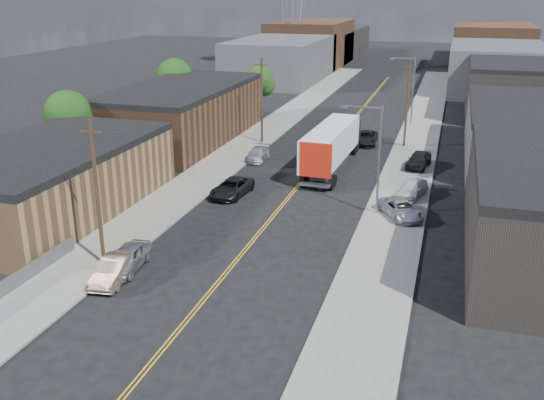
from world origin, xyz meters
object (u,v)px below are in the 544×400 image
Objects in this scene: semi_truck at (334,142)px; car_left_c at (232,188)px; car_right_lot_b at (412,189)px; car_right_lot_c at (419,160)px; car_right_lot_a at (401,209)px; car_left_a at (128,258)px; car_left_d at (258,154)px; car_left_b at (114,270)px; car_ahead_truck at (366,138)px.

car_left_c is at bearing -117.81° from semi_truck.
car_right_lot_b is 0.97× the size of car_right_lot_c.
car_left_c is 15.08m from car_right_lot_a.
car_left_d is (0.00, 27.84, -0.15)m from car_left_a.
car_left_b is 0.86× the size of car_ahead_truck.
car_left_d is at bearing 110.01° from car_right_lot_a.
car_left_d is at bearing 82.83° from car_left_b.
car_left_a is at bearing -110.86° from car_right_lot_c.
car_right_lot_b is (16.85, 20.01, 0.02)m from car_left_a.
semi_truck is 29.09m from car_left_a.
car_left_a is 39.51m from car_ahead_truck.
car_right_lot_c is at bearing 104.61° from car_right_lot_b.
car_left_b is at bearing -103.34° from semi_truck.
car_right_lot_a is at bearing -40.34° from car_left_d.
car_right_lot_c is (0.39, 14.81, 0.14)m from car_right_lot_a.
semi_truck is at bearing 90.51° from car_right_lot_a.
car_ahead_truck is at bearing 44.30° from car_left_d.
car_right_lot_c is at bearing 54.45° from car_left_b.
car_left_d is at bearing 169.42° from car_right_lot_b.
semi_truck is 11.75m from car_right_lot_b.
semi_truck reaches higher than car_left_b.
car_left_a is at bearing -91.38° from car_left_d.
car_right_lot_b is 0.87× the size of car_ahead_truck.
car_right_lot_a reaches higher than car_left_d.
car_right_lot_a is at bearing -56.17° from semi_truck.
car_left_a is at bearing -115.75° from car_right_lot_b.
car_left_b is (0.00, -1.71, -0.04)m from car_left_a.
car_right_lot_a is at bearing -78.75° from car_ahead_truck.
car_left_c is 0.99× the size of car_ahead_truck.
car_ahead_truck is (10.12, 38.20, -0.06)m from car_left_a.
car_right_lot_a is 1.04× the size of car_right_lot_b.
car_right_lot_a reaches higher than car_ahead_truck.
car_right_lot_c reaches higher than car_right_lot_b.
car_right_lot_c reaches higher than car_left_b.
semi_truck is at bearing 64.72° from car_left_c.
semi_truck reaches higher than car_ahead_truck.
semi_truck is 3.78× the size of car_left_d.
semi_truck reaches higher than car_left_d.
car_left_a is at bearing -104.25° from semi_truck.
car_right_lot_a is at bearing -82.62° from car_right_lot_c.
car_left_a is at bearing -169.43° from car_right_lot_a.
car_right_lot_a is 1.02× the size of car_right_lot_c.
semi_truck is 3.70× the size of car_right_lot_b.
semi_truck is 3.25× the size of car_left_c.
car_left_a reaches higher than car_right_lot_a.
car_left_c is 1.11× the size of car_right_lot_c.
car_left_d is at bearing -137.99° from car_ahead_truck.
car_left_d is 0.85× the size of car_ahead_truck.
car_left_c is at bearing -151.09° from car_right_lot_b.
car_left_a reaches higher than car_left_b.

